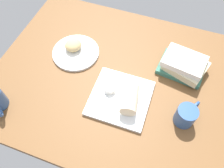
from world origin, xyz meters
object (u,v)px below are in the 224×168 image
object	(u,v)px
book_stack	(184,65)
breakfast_wrap	(130,99)
square_plate	(120,98)
coffee_mug	(186,115)
scone_pastry	(73,45)
round_plate	(76,53)
sauce_cup	(110,89)

from	to	relation	value
book_stack	breakfast_wrap	bearing A→B (deg)	55.00
square_plate	breakfast_wrap	world-z (taller)	breakfast_wrap
coffee_mug	scone_pastry	bearing A→B (deg)	-17.81
square_plate	coffee_mug	bearing A→B (deg)	179.35
round_plate	breakfast_wrap	world-z (taller)	breakfast_wrap
square_plate	breakfast_wrap	distance (cm)	6.22
round_plate	book_stack	world-z (taller)	book_stack
breakfast_wrap	coffee_mug	size ratio (longest dim) A/B	1.06
round_plate	scone_pastry	world-z (taller)	scone_pastry
scone_pastry	coffee_mug	bearing A→B (deg)	162.19
round_plate	scone_pastry	bearing A→B (deg)	-43.14
breakfast_wrap	round_plate	bearing A→B (deg)	-38.50
round_plate	sauce_cup	xyz separation A→B (cm)	(-23.73, 15.34, 2.39)
sauce_cup	coffee_mug	size ratio (longest dim) A/B	0.40
square_plate	book_stack	xyz separation A→B (cm)	(-22.50, -24.60, 3.29)
breakfast_wrap	sauce_cup	bearing A→B (deg)	-26.59
round_plate	scone_pastry	distance (cm)	3.88
square_plate	sauce_cup	size ratio (longest dim) A/B	5.21
round_plate	scone_pastry	xyz separation A→B (cm)	(1.66, -1.55, 3.14)
square_plate	sauce_cup	distance (cm)	6.14
scone_pastry	breakfast_wrap	world-z (taller)	breakfast_wrap
square_plate	coffee_mug	distance (cm)	28.07
scone_pastry	square_plate	world-z (taller)	scone_pastry
breakfast_wrap	coffee_mug	distance (cm)	23.49
scone_pastry	square_plate	xyz separation A→B (cm)	(-30.84, 18.53, -3.04)
square_plate	breakfast_wrap	bearing A→B (deg)	163.32
square_plate	coffee_mug	size ratio (longest dim) A/B	2.10
scone_pastry	breakfast_wrap	bearing A→B (deg)	150.60
breakfast_wrap	book_stack	world-z (taller)	book_stack
scone_pastry	book_stack	xyz separation A→B (cm)	(-53.35, -6.07, 0.25)
round_plate	breakfast_wrap	xyz separation A→B (cm)	(-33.55, 18.28, 4.34)
round_plate	coffee_mug	size ratio (longest dim) A/B	1.91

